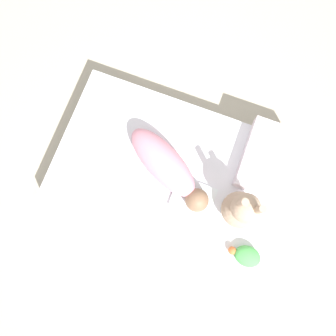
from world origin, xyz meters
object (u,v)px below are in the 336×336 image
swaddled_baby (167,166)px  turtle_plush (246,256)px  bunny_plush (242,209)px  pillow (275,161)px

swaddled_baby → turtle_plush: 0.58m
bunny_plush → turtle_plush: bearing=119.9°
turtle_plush → pillow: bearing=-88.9°
swaddled_baby → turtle_plush: bearing=0.2°
bunny_plush → pillow: bearing=-108.5°
turtle_plush → swaddled_baby: bearing=-27.8°
pillow → bunny_plush: size_ratio=1.02×
swaddled_baby → pillow: (-0.50, -0.22, -0.04)m
swaddled_baby → turtle_plush: size_ratio=3.20×
pillow → turtle_plush: (-0.01, 0.49, -0.01)m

